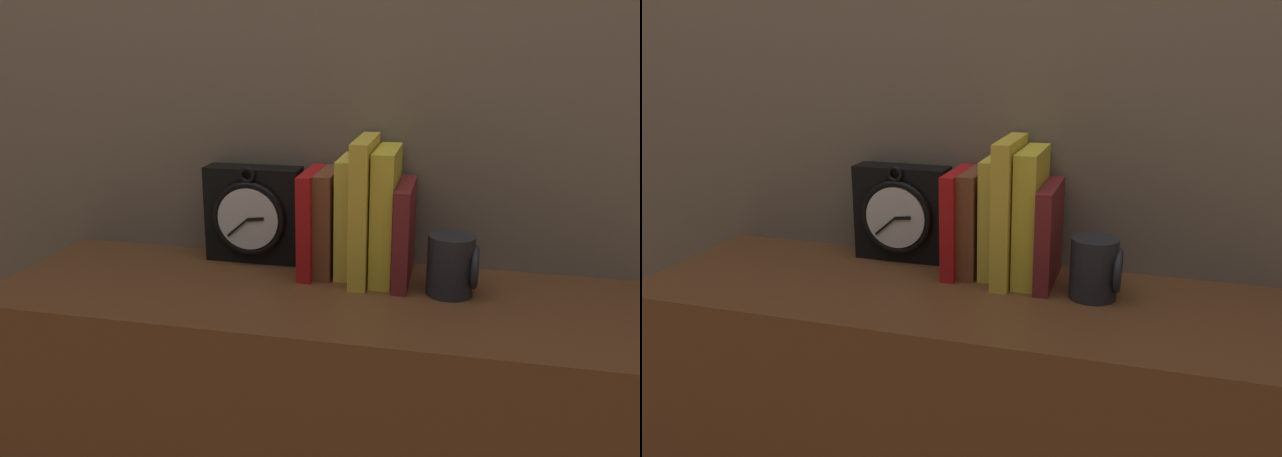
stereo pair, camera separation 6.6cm
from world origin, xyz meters
The scene contains 8 objects.
clock centered at (-0.16, 0.13, 0.83)m, with size 0.18×0.07×0.19m.
book_slot0_red centered at (-0.04, 0.10, 0.83)m, with size 0.02×0.13×0.19m.
book_slot1_brown centered at (-0.01, 0.10, 0.83)m, with size 0.03×0.12×0.18m.
book_slot2_yellow centered at (0.03, 0.11, 0.85)m, with size 0.03×0.12×0.21m.
book_slot3_yellow centered at (0.06, 0.09, 0.86)m, with size 0.03×0.15×0.25m.
book_slot4_yellow centered at (0.09, 0.09, 0.86)m, with size 0.04×0.14×0.23m.
book_slot5_maroon centered at (0.13, 0.09, 0.83)m, with size 0.03×0.15×0.17m.
mug centered at (0.21, 0.04, 0.79)m, with size 0.08×0.08×0.10m.
Camera 2 is at (0.28, -0.92, 1.14)m, focal length 35.00 mm.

